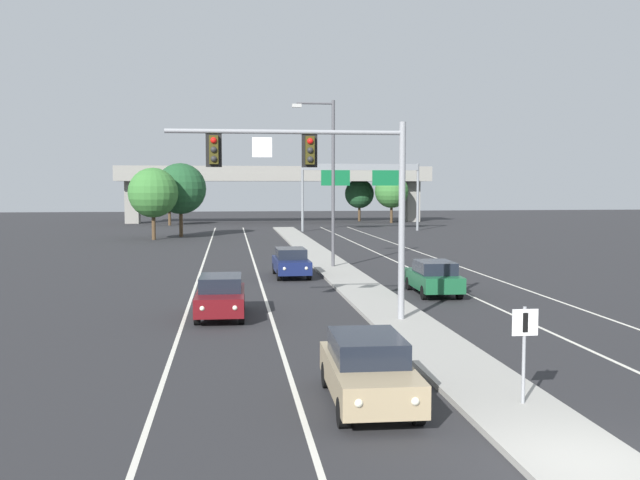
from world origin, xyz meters
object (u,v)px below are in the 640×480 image
Objects in this scene: car_oncoming_darkred at (221,296)px; highway_sign_gantry at (361,176)px; tree_far_left_a at (169,197)px; car_oncoming_tan at (368,369)px; tree_far_left_b at (181,189)px; median_sign_post at (524,341)px; car_receding_green at (434,277)px; tree_far_left_c at (153,193)px; tree_far_right_a at (359,194)px; car_oncoming_navy at (291,262)px; overhead_signal_mast at (326,176)px; street_lamp_median at (329,173)px; tree_far_right_c at (392,191)px.

highway_sign_gantry is (14.82, 50.94, 5.34)m from car_oncoming_darkred.
highway_sign_gantry is 26.28m from tree_far_left_a.
car_oncoming_tan is 63.76m from highway_sign_gantry.
car_oncoming_darkred is 44.64m from tree_far_left_b.
car_receding_green is at bearing 80.55° from median_sign_post.
tree_far_right_a is at bearing 51.69° from tree_far_left_c.
tree_far_left_a is (-10.96, 53.21, 2.82)m from car_oncoming_navy.
highway_sign_gantry is (11.10, 39.15, 5.34)m from car_oncoming_navy.
car_oncoming_darkred and car_oncoming_navy have the same top height.
highway_sign_gantry is at bearing 82.89° from median_sign_post.
overhead_signal_mast is 9.94m from car_receding_green.
car_oncoming_navy is (0.20, 23.38, 0.00)m from car_oncoming_tan.
median_sign_post is at bearing -61.00° from car_oncoming_darkred.
tree_far_left_b is (-14.15, 39.76, 3.92)m from car_receding_green.
car_receding_green is 62.92m from tree_far_left_a.
median_sign_post is at bearing -97.83° from tree_far_right_a.
street_lamp_median is at bearing 83.98° from car_oncoming_tan.
street_lamp_median is at bearing -106.81° from tree_far_right_c.
tree_far_left_b reaches higher than tree_far_left_c.
car_oncoming_tan is 81.09m from tree_far_right_c.
car_oncoming_tan is 77.39m from tree_far_left_a.
car_oncoming_navy is at bearing -126.39° from street_lamp_median.
car_oncoming_tan is 85.64m from tree_far_right_a.
overhead_signal_mast reaches higher than tree_far_right_c.
car_oncoming_darkred is at bearing 151.48° from overhead_signal_mast.
highway_sign_gantry is at bearing -32.53° from tree_far_left_a.
car_receding_green is 64.09m from tree_far_right_c.
tree_far_left_c is 1.20× the size of tree_far_left_a.
median_sign_post is 0.49× the size of car_oncoming_darkred.
median_sign_post is at bearing -88.88° from street_lamp_median.
street_lamp_median reaches higher than car_oncoming_tan.
car_receding_green is (3.37, -10.90, -4.97)m from street_lamp_median.
median_sign_post is 24.48m from car_oncoming_navy.
median_sign_post is 0.33× the size of tree_far_left_c.
tree_far_left_a reaches higher than car_receding_green.
car_oncoming_tan is 0.34× the size of highway_sign_gantry.
median_sign_post is 85.96m from tree_far_right_a.
car_receding_green is at bearing -74.34° from tree_far_left_a.
tree_far_right_c is (22.04, 67.28, 3.47)m from car_oncoming_darkred.
street_lamp_median reaches higher than tree_far_left_c.
car_oncoming_navy is 1.00× the size of car_receding_green.
overhead_signal_mast reaches higher than car_oncoming_navy.
tree_far_right_a reaches higher than car_oncoming_tan.
tree_far_right_c is at bearing 71.73° from car_oncoming_navy.
car_oncoming_navy is at bearing -105.83° from highway_sign_gantry.
overhead_signal_mast is at bearing -89.60° from car_oncoming_navy.
car_oncoming_tan is 0.67× the size of tree_far_left_c.
car_oncoming_tan is at bearing 165.44° from median_sign_post.
tree_far_left_a reaches higher than car_oncoming_darkred.
car_oncoming_navy is 41.04m from highway_sign_gantry.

